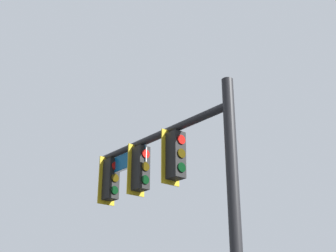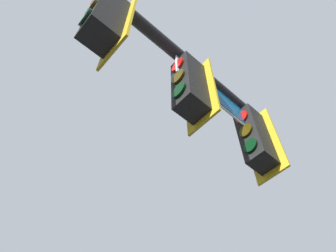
# 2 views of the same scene
# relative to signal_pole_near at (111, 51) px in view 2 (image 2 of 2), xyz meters

# --- Properties ---
(signal_pole_near) EXTENTS (4.93, 0.62, 6.47)m
(signal_pole_near) POSITION_rel_signal_pole_near_xyz_m (0.00, 0.00, 0.00)
(signal_pole_near) COLOR black
(signal_pole_near) RESTS_ON ground_plane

